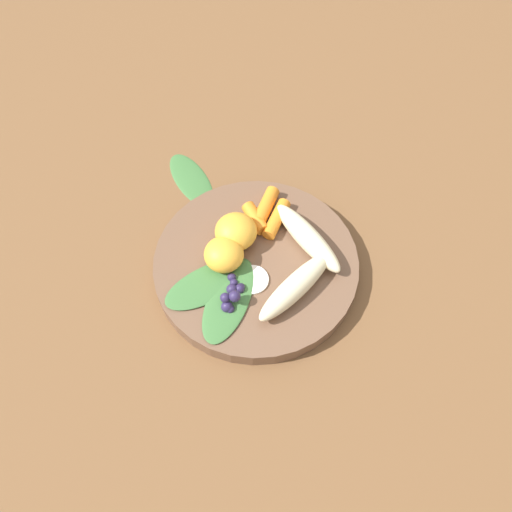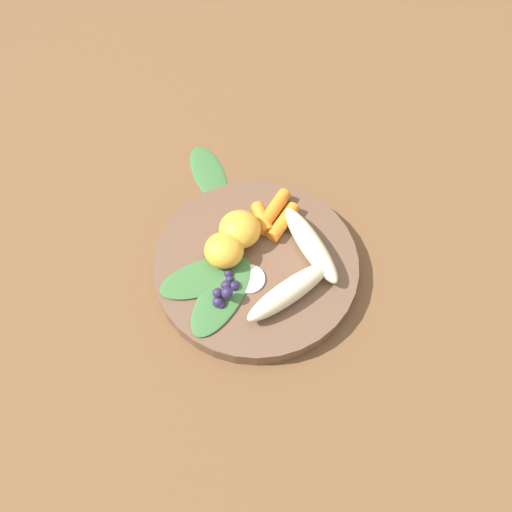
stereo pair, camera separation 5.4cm
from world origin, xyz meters
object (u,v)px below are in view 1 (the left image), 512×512
Objects in this scene: bowl at (256,265)px; kale_leaf_stray at (191,178)px; orange_segment_near at (224,254)px; banana_peeled_right at (296,286)px; banana_peeled_left at (308,238)px.

kale_leaf_stray is (-0.18, -0.04, -0.01)m from bowl.
bowl is 5.26× the size of orange_segment_near.
orange_segment_near reaches higher than kale_leaf_stray.
bowl reaches higher than kale_leaf_stray.
bowl is at bearing 73.84° from orange_segment_near.
banana_peeled_right reaches higher than bowl.
bowl is at bearing 74.55° from banana_peeled_left.
orange_segment_near is 0.18m from kale_leaf_stray.
banana_peeled_right is 2.51× the size of orange_segment_near.
banana_peeled_right is 0.26m from kale_leaf_stray.
kale_leaf_stray is at bearing 15.87° from banana_peeled_left.
bowl is 2.10× the size of banana_peeled_left.
banana_peeled_right is at bearing 43.35° from orange_segment_near.
kale_leaf_stray is (-0.17, 0.00, -0.04)m from orange_segment_near.
banana_peeled_left reaches higher than bowl.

